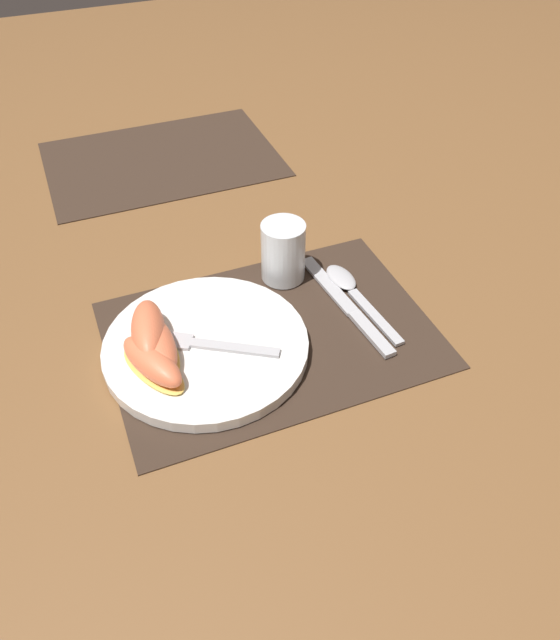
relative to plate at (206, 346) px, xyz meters
The scene contains 11 objects.
ground_plane 0.09m from the plate, ahead, with size 3.00×3.00×0.00m, color brown.
placemat 0.09m from the plate, ahead, with size 0.42×0.30×0.00m.
placemat_far 0.52m from the plate, 82.34° to the left, with size 0.42×0.30×0.00m.
plate is the anchor object (origin of this frame).
juice_glass 0.19m from the plate, 35.07° to the left, with size 0.06×0.06×0.09m.
knife 0.21m from the plate, ahead, with size 0.04×0.23×0.01m.
spoon 0.23m from the plate, ahead, with size 0.04×0.18×0.01m.
fork 0.02m from the plate, 169.48° to the right, with size 0.17×0.11×0.00m.
citrus_wedge_0 0.07m from the plate, 162.24° to the left, with size 0.07×0.12×0.05m.
citrus_wedge_1 0.06m from the plate, behind, with size 0.05×0.11×0.04m.
citrus_wedge_2 0.08m from the plate, 160.45° to the right, with size 0.08×0.12×0.03m.
Camera 1 is at (-0.21, -0.56, 0.58)m, focal length 35.00 mm.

